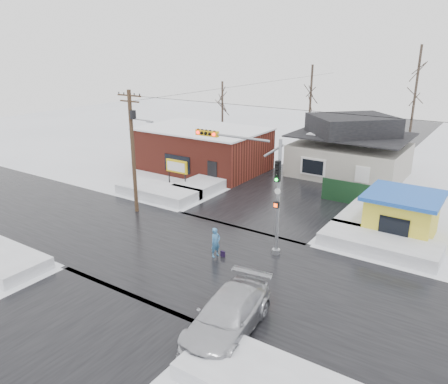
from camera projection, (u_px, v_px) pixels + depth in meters
The scene contains 20 objects.
ground at pixel (193, 256), 25.98m from camera, with size 120.00×120.00×0.00m, color white.
road_ns at pixel (193, 256), 25.97m from camera, with size 10.00×120.00×0.02m, color black.
road_ew at pixel (193, 256), 25.97m from camera, with size 120.00×10.00×0.02m, color black.
snowbank_nw at pixel (158, 192), 36.10m from camera, with size 7.00×3.00×0.80m, color white.
snowbank_ne at pixel (379, 244), 26.63m from camera, with size 7.00×3.00×0.80m, color white.
snowbank_nside_w at pixel (212, 181), 38.99m from camera, with size 3.00×8.00×0.80m, color white.
snowbank_nside_e at pixel (370, 212), 31.63m from camera, with size 3.00×8.00×0.80m, color white.
traffic_signal at pixel (255, 178), 25.58m from camera, with size 6.05×0.68×7.00m.
utility_pole at pixel (133, 145), 31.27m from camera, with size 3.15×0.44×9.00m.
brick_building at pixel (203, 149), 43.71m from camera, with size 12.20×8.20×4.12m.
marquee_sign at pixel (177, 167), 37.58m from camera, with size 2.20×0.21×2.55m.
house at pixel (350, 148), 41.42m from camera, with size 10.40×8.40×5.76m.
kiosk at pixel (402, 214), 28.39m from camera, with size 4.60×4.60×2.88m.
fence at pixel (372, 197), 33.30m from camera, with size 8.00×0.12×1.80m, color black.
tree_far_left at pixel (311, 85), 46.03m from camera, with size 3.00×3.00×10.00m.
tree_far_mid at pixel (418, 71), 41.84m from camera, with size 3.00×3.00×12.00m.
tree_far_west at pixel (222, 96), 50.22m from camera, with size 3.00×3.00×8.00m.
pedestrian at pixel (216, 243), 25.64m from camera, with size 0.65×0.43×1.79m, color teal.
car at pixel (228, 315), 18.81m from camera, with size 2.38×5.85×1.70m, color #B7B8BF.
shopping_bag at pixel (223, 254), 25.80m from camera, with size 0.28×0.12×0.35m, color black.
Camera 1 is at (14.54, -18.43, 11.91)m, focal length 35.00 mm.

